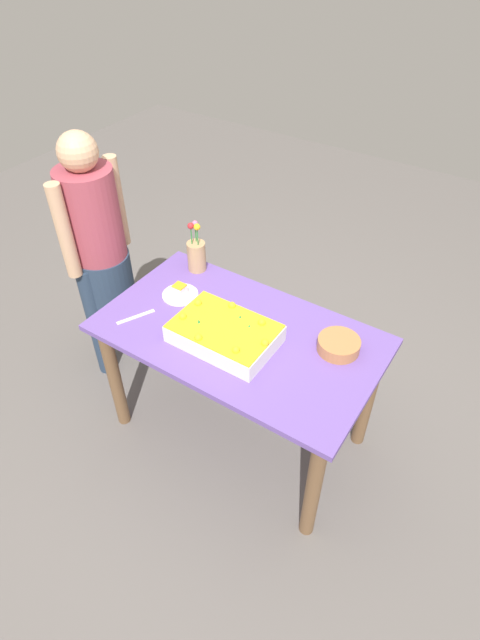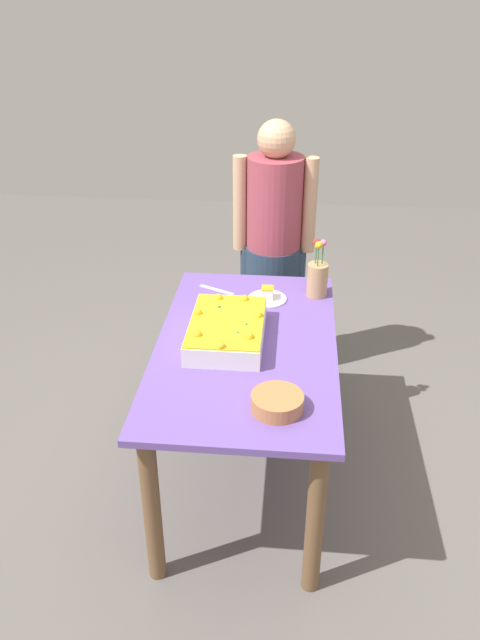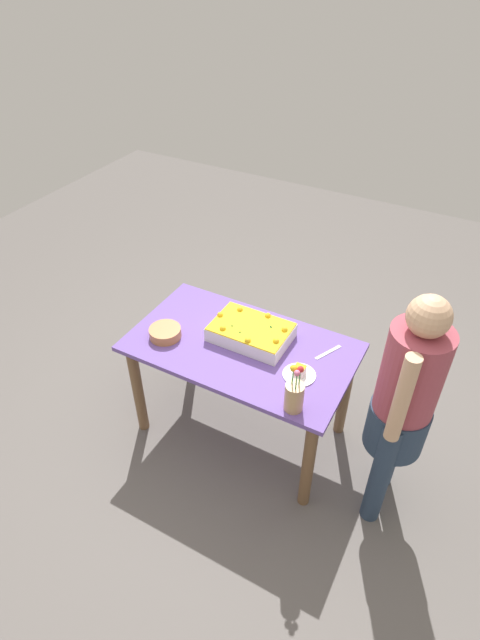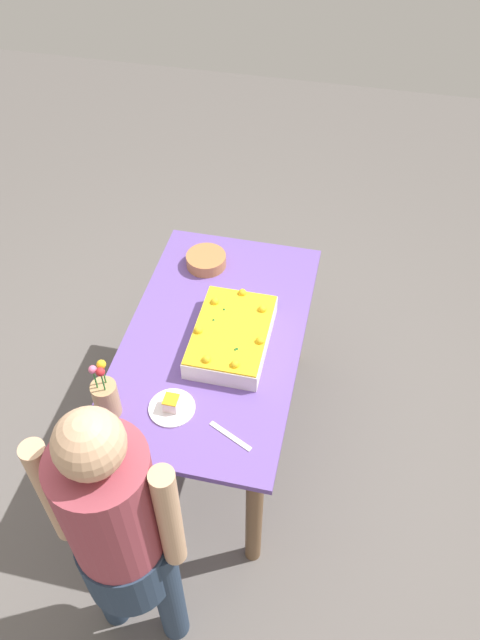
% 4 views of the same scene
% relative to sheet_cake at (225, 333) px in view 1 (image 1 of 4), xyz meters
% --- Properties ---
extents(ground_plane, '(8.00, 8.00, 0.00)m').
position_rel_sheet_cake_xyz_m(ground_plane, '(0.02, 0.09, -0.81)').
color(ground_plane, '#615B58').
extents(dining_table, '(1.34, 0.77, 0.76)m').
position_rel_sheet_cake_xyz_m(dining_table, '(0.02, 0.09, -0.18)').
color(dining_table, '#694C9F').
rests_on(dining_table, ground_plane).
extents(sheet_cake, '(0.47, 0.31, 0.12)m').
position_rel_sheet_cake_xyz_m(sheet_cake, '(0.00, 0.00, 0.00)').
color(sheet_cake, white).
rests_on(sheet_cake, dining_table).
extents(serving_plate_with_slice, '(0.19, 0.19, 0.07)m').
position_rel_sheet_cake_xyz_m(serving_plate_with_slice, '(-0.38, 0.15, -0.03)').
color(serving_plate_with_slice, white).
rests_on(serving_plate_with_slice, dining_table).
extents(cake_knife, '(0.10, 0.18, 0.00)m').
position_rel_sheet_cake_xyz_m(cake_knife, '(-0.46, -0.10, -0.05)').
color(cake_knife, silver).
rests_on(cake_knife, dining_table).
extents(flower_vase, '(0.10, 0.10, 0.29)m').
position_rel_sheet_cake_xyz_m(flower_vase, '(-0.45, 0.39, 0.05)').
color(flower_vase, tan).
rests_on(flower_vase, dining_table).
extents(fruit_bowl, '(0.19, 0.19, 0.06)m').
position_rel_sheet_cake_xyz_m(fruit_bowl, '(0.46, 0.23, -0.02)').
color(fruit_bowl, '#B37442').
rests_on(fruit_bowl, dining_table).
extents(person_standing, '(0.31, 0.45, 1.49)m').
position_rel_sheet_cake_xyz_m(person_standing, '(-0.95, 0.16, 0.05)').
color(person_standing, '#283950').
rests_on(person_standing, ground_plane).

